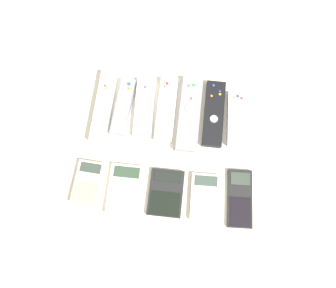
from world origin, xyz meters
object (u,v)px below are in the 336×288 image
object	(u,v)px
remote_3	(166,109)
remote_4	(190,113)
calculator_2	(166,193)
calculator_4	(240,198)
calculator_0	(88,183)
remote_1	(123,107)
remote_5	(214,114)
remote_0	(104,106)
calculator_3	(205,197)
calculator_1	(125,189)
remote_6	(237,119)
remote_2	(144,107)

from	to	relation	value
remote_3	remote_4	bearing A→B (deg)	-6.47
calculator_2	calculator_4	size ratio (longest dim) A/B	0.80
calculator_4	calculator_0	bearing A→B (deg)	177.79
remote_1	calculator_0	size ratio (longest dim) A/B	1.41
remote_4	calculator_2	size ratio (longest dim) A/B	1.77
remote_5	remote_0	bearing A→B (deg)	-177.48
remote_5	calculator_3	bearing A→B (deg)	-91.44
remote_3	calculator_4	size ratio (longest dim) A/B	1.21
calculator_0	calculator_1	xyz separation A→B (m)	(0.10, -0.01, -0.00)
remote_5	calculator_2	distance (m)	0.26
remote_6	calculator_1	bearing A→B (deg)	-143.55
remote_0	calculator_1	size ratio (longest dim) A/B	1.59
remote_1	calculator_3	size ratio (longest dim) A/B	1.37
calculator_4	remote_0	bearing A→B (deg)	148.75
remote_6	remote_5	bearing A→B (deg)	170.76
remote_1	remote_3	xyz separation A→B (m)	(0.12, 0.01, -0.00)
remote_3	calculator_0	size ratio (longest dim) A/B	1.56
remote_1	remote_4	size ratio (longest dim) A/B	0.77
remote_2	remote_4	size ratio (longest dim) A/B	0.80
remote_2	remote_5	xyz separation A→B (m)	(0.20, 0.00, 0.00)
remote_4	calculator_0	size ratio (longest dim) A/B	1.84
calculator_0	calculator_1	distance (m)	0.10
remote_3	calculator_0	bearing A→B (deg)	-128.59
remote_0	remote_5	size ratio (longest dim) A/B	1.09
remote_4	calculator_3	xyz separation A→B (m)	(0.06, -0.23, -0.00)
remote_2	remote_4	bearing A→B (deg)	-5.76
remote_5	calculator_3	distance (m)	0.23
remote_6	remote_1	bearing A→B (deg)	177.62
remote_3	calculator_4	world-z (taller)	remote_3
calculator_1	calculator_4	size ratio (longest dim) A/B	0.86
remote_6	calculator_4	xyz separation A→B (m)	(0.02, -0.22, -0.00)
remote_2	calculator_3	size ratio (longest dim) A/B	1.43
remote_5	calculator_4	world-z (taller)	remote_5
calculator_0	calculator_4	size ratio (longest dim) A/B	0.78
remote_0	remote_5	world-z (taller)	remote_0
calculator_1	calculator_2	xyz separation A→B (m)	(0.11, 0.00, -0.00)
remote_6	calculator_0	size ratio (longest dim) A/B	1.33
remote_2	calculator_3	bearing A→B (deg)	-53.65
remote_6	calculator_3	xyz separation A→B (m)	(-0.07, -0.23, -0.00)
remote_5	remote_4	bearing A→B (deg)	-173.61
remote_1	calculator_2	bearing A→B (deg)	-53.69
calculator_3	calculator_4	distance (m)	0.09
remote_4	calculator_2	distance (m)	0.23
remote_1	calculator_1	bearing A→B (deg)	-77.30
remote_0	remote_6	distance (m)	0.38
remote_4	remote_6	xyz separation A→B (m)	(0.13, -0.00, -0.00)
calculator_1	calculator_3	xyz separation A→B (m)	(0.21, 0.00, -0.00)
remote_3	remote_1	bearing A→B (deg)	-176.45
calculator_2	remote_6	bearing A→B (deg)	52.10
calculator_0	calculator_2	distance (m)	0.21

